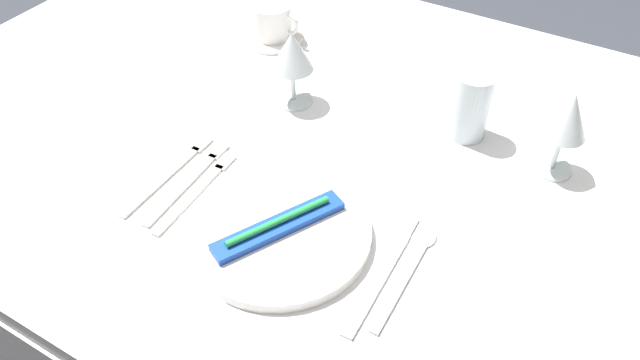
# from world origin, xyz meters

# --- Properties ---
(dining_table) EXTENTS (1.80, 1.11, 0.74)m
(dining_table) POSITION_xyz_m (0.00, 0.00, 0.66)
(dining_table) COLOR white
(dining_table) RESTS_ON ground
(dinner_plate) EXTENTS (0.28, 0.28, 0.02)m
(dinner_plate) POSITION_xyz_m (-0.01, -0.25, 0.75)
(dinner_plate) COLOR white
(dinner_plate) RESTS_ON dining_table
(toothbrush_package) EXTENTS (0.13, 0.20, 0.02)m
(toothbrush_package) POSITION_xyz_m (-0.01, -0.25, 0.77)
(toothbrush_package) COLOR blue
(toothbrush_package) RESTS_ON dinner_plate
(fork_outer) EXTENTS (0.03, 0.21, 0.00)m
(fork_outer) POSITION_xyz_m (-0.18, -0.23, 0.74)
(fork_outer) COLOR beige
(fork_outer) RESTS_ON dining_table
(fork_inner) EXTENTS (0.03, 0.22, 0.00)m
(fork_inner) POSITION_xyz_m (-0.20, -0.22, 0.74)
(fork_inner) COLOR beige
(fork_inner) RESTS_ON dining_table
(fork_salad) EXTENTS (0.02, 0.22, 0.00)m
(fork_salad) POSITION_xyz_m (-0.24, -0.22, 0.74)
(fork_salad) COLOR beige
(fork_salad) RESTS_ON dining_table
(dinner_knife) EXTENTS (0.03, 0.24, 0.00)m
(dinner_knife) POSITION_xyz_m (0.15, -0.24, 0.74)
(dinner_knife) COLOR beige
(dinner_knife) RESTS_ON dining_table
(spoon_soup) EXTENTS (0.03, 0.21, 0.01)m
(spoon_soup) POSITION_xyz_m (0.18, -0.20, 0.74)
(spoon_soup) COLOR beige
(spoon_soup) RESTS_ON dining_table
(saucer_left) EXTENTS (0.13, 0.13, 0.01)m
(saucer_left) POSITION_xyz_m (-0.34, 0.22, 0.74)
(saucer_left) COLOR white
(saucer_left) RESTS_ON dining_table
(coffee_cup_left) EXTENTS (0.11, 0.09, 0.07)m
(coffee_cup_left) POSITION_xyz_m (-0.33, 0.22, 0.79)
(coffee_cup_left) COLOR white
(coffee_cup_left) RESTS_ON saucer_left
(wine_glass_centre) EXTENTS (0.08, 0.08, 0.15)m
(wine_glass_centre) POSITION_xyz_m (-0.18, 0.05, 0.84)
(wine_glass_centre) COLOR silver
(wine_glass_centre) RESTS_ON dining_table
(wine_glass_left) EXTENTS (0.07, 0.07, 0.15)m
(wine_glass_left) POSITION_xyz_m (0.30, 0.11, 0.85)
(wine_glass_left) COLOR silver
(wine_glass_left) RESTS_ON dining_table
(drink_tumbler) EXTENTS (0.07, 0.07, 0.12)m
(drink_tumbler) POSITION_xyz_m (0.14, 0.12, 0.80)
(drink_tumbler) COLOR silver
(drink_tumbler) RESTS_ON dining_table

